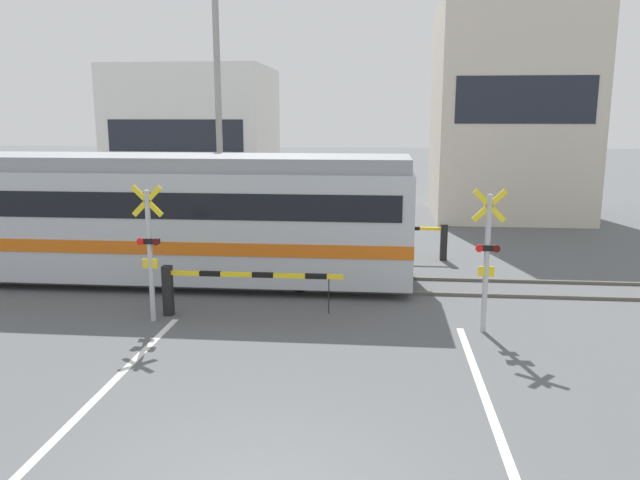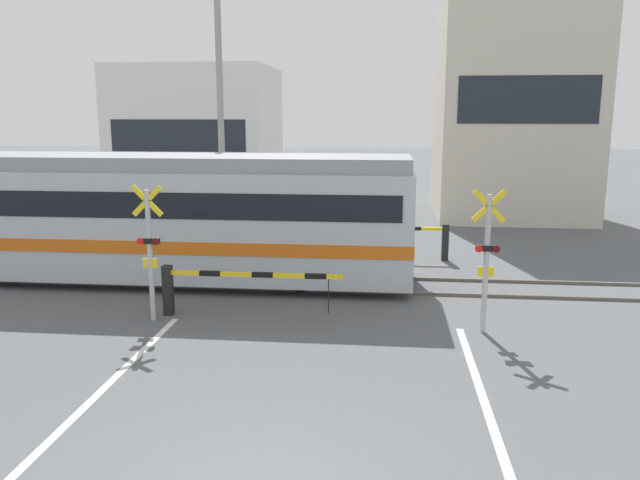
{
  "view_description": "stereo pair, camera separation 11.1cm",
  "coord_description": "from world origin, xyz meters",
  "px_view_note": "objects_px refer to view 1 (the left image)",
  "views": [
    {
      "loc": [
        1.35,
        -6.08,
        4.4
      ],
      "look_at": [
        0.0,
        7.75,
        1.6
      ],
      "focal_mm": 35.0,
      "sensor_mm": 36.0,
      "label": 1
    },
    {
      "loc": [
        1.46,
        -6.07,
        4.4
      ],
      "look_at": [
        0.0,
        7.75,
        1.6
      ],
      "focal_mm": 35.0,
      "sensor_mm": 36.0,
      "label": 2
    }
  ],
  "objects_px": {
    "crossing_barrier_near": "(213,283)",
    "crossing_barrier_far": "(410,235)",
    "crossing_signal_left": "(150,247)",
    "commuter_train": "(132,214)",
    "pedestrian": "(350,213)",
    "crossing_signal_right": "(487,254)"
  },
  "relations": [
    {
      "from": "crossing_barrier_near",
      "to": "pedestrian",
      "type": "bearing_deg",
      "value": 73.64
    },
    {
      "from": "crossing_barrier_far",
      "to": "crossing_signal_left",
      "type": "height_order",
      "value": "crossing_signal_left"
    },
    {
      "from": "crossing_barrier_near",
      "to": "crossing_signal_left",
      "type": "bearing_deg",
      "value": -160.83
    },
    {
      "from": "crossing_barrier_near",
      "to": "crossing_signal_right",
      "type": "xyz_separation_m",
      "value": [
        5.79,
        -0.43,
        0.86
      ]
    },
    {
      "from": "commuter_train",
      "to": "crossing_barrier_far",
      "type": "height_order",
      "value": "commuter_train"
    },
    {
      "from": "crossing_signal_left",
      "to": "crossing_signal_right",
      "type": "xyz_separation_m",
      "value": [
        7.03,
        0.0,
        0.0
      ]
    },
    {
      "from": "crossing_signal_left",
      "to": "crossing_barrier_near",
      "type": "bearing_deg",
      "value": 19.17
    },
    {
      "from": "crossing_barrier_near",
      "to": "crossing_barrier_far",
      "type": "xyz_separation_m",
      "value": [
        4.55,
        6.03,
        0.0
      ]
    },
    {
      "from": "crossing_signal_left",
      "to": "pedestrian",
      "type": "distance_m",
      "value": 9.95
    },
    {
      "from": "commuter_train",
      "to": "pedestrian",
      "type": "bearing_deg",
      "value": 46.88
    },
    {
      "from": "crossing_barrier_near",
      "to": "crossing_signal_left",
      "type": "height_order",
      "value": "crossing_signal_left"
    },
    {
      "from": "commuter_train",
      "to": "crossing_signal_left",
      "type": "relative_size",
      "value": 4.98
    },
    {
      "from": "commuter_train",
      "to": "crossing_signal_right",
      "type": "xyz_separation_m",
      "value": [
        8.73,
        -3.29,
        -0.17
      ]
    },
    {
      "from": "crossing_signal_left",
      "to": "pedestrian",
      "type": "relative_size",
      "value": 1.71
    },
    {
      "from": "crossing_signal_right",
      "to": "pedestrian",
      "type": "distance_m",
      "value": 9.74
    },
    {
      "from": "commuter_train",
      "to": "crossing_barrier_near",
      "type": "height_order",
      "value": "commuter_train"
    },
    {
      "from": "crossing_barrier_near",
      "to": "crossing_barrier_far",
      "type": "bearing_deg",
      "value": 52.93
    },
    {
      "from": "crossing_barrier_far",
      "to": "crossing_signal_right",
      "type": "height_order",
      "value": "crossing_signal_right"
    },
    {
      "from": "crossing_barrier_near",
      "to": "crossing_barrier_far",
      "type": "distance_m",
      "value": 7.55
    },
    {
      "from": "commuter_train",
      "to": "crossing_barrier_far",
      "type": "bearing_deg",
      "value": 22.91
    },
    {
      "from": "crossing_barrier_far",
      "to": "crossing_barrier_near",
      "type": "bearing_deg",
      "value": -127.07
    },
    {
      "from": "crossing_barrier_near",
      "to": "commuter_train",
      "type": "bearing_deg",
      "value": 135.77
    }
  ]
}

